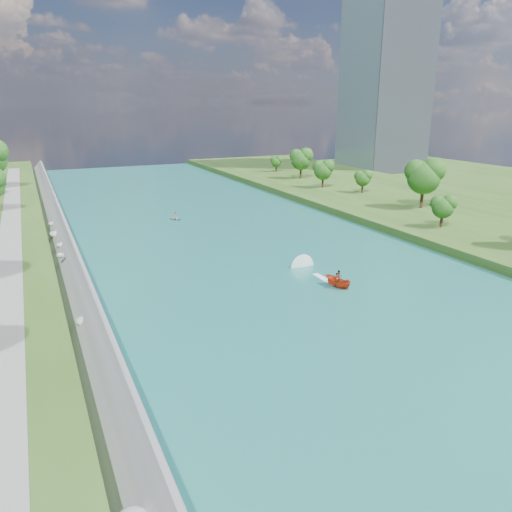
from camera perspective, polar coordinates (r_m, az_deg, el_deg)
name	(u,v)px	position (r m, az deg, el deg)	size (l,w,h in m)	color
ground	(318,303)	(58.92, 7.14, -5.30)	(260.00, 260.00, 0.00)	#2D5119
river_water	(249,256)	(75.58, -0.79, -0.03)	(55.00, 240.00, 0.10)	#1A6561
berm_east	(486,221)	(104.96, 24.81, 3.66)	(44.00, 240.00, 1.50)	#2D5119
riprap_bank	(68,269)	(68.65, -20.71, -1.42)	(3.54, 236.00, 4.05)	slate
riverside_path	(9,262)	(68.78, -26.40, -0.57)	(3.00, 200.00, 0.10)	gray
office_tower	(385,78)	(180.07, 14.53, 19.06)	(22.00, 22.00, 60.00)	gray
trees_east	(487,200)	(92.70, 24.93, 5.78)	(18.87, 140.02, 11.92)	#1E4311
motorboat	(330,278)	(65.11, 8.42, -2.47)	(3.60, 18.79, 2.04)	red
raft	(176,218)	(100.50, -9.17, 4.32)	(2.96, 3.35, 1.53)	#999CA1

